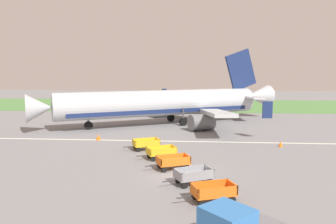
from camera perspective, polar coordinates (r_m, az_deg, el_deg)
ground_plane at (r=24.83m, az=1.91°, el=-10.95°), size 220.00×220.00×0.00m
grass_strip at (r=75.73m, az=3.70°, el=1.24°), size 220.00×28.00×0.06m
apron_stripe at (r=36.34m, az=2.77°, el=-5.13°), size 120.00×0.36×0.01m
airplane at (r=47.84m, az=-0.05°, el=1.51°), size 34.78×28.80×11.34m
baggage_cart_nearest at (r=20.12m, az=7.90°, el=-13.59°), size 3.59×2.18×1.07m
baggage_cart_second_in_row at (r=22.89m, az=4.48°, el=-10.96°), size 3.50×2.38×1.07m
baggage_cart_third_in_row at (r=26.10m, az=0.89°, el=-8.66°), size 3.55×2.27×1.07m
baggage_cart_fourth_in_row at (r=29.14m, az=-1.18°, el=-6.99°), size 3.52×2.35×1.07m
baggage_cart_far_end at (r=32.44m, az=-3.85°, el=-5.55°), size 3.54×2.31×1.07m
traffic_cone_near_plane at (r=35.66m, az=19.02°, el=-5.29°), size 0.44×0.44×0.58m
traffic_cone_mid_apron at (r=37.79m, az=-12.04°, el=-4.28°), size 0.53×0.53×0.70m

